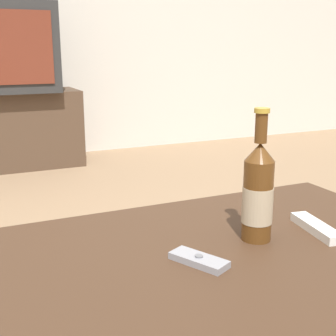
{
  "coord_description": "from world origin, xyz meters",
  "views": [
    {
      "loc": [
        -0.48,
        -0.74,
        0.84
      ],
      "look_at": [
        0.02,
        0.35,
        0.53
      ],
      "focal_mm": 50.0,
      "sensor_mm": 36.0,
      "label": 1
    }
  ],
  "objects_px": {
    "cell_phone": "(199,260)",
    "remote_control": "(316,228)",
    "television": "(8,48)",
    "beer_bottle": "(258,193)",
    "tv_stand": "(15,129)"
  },
  "relations": [
    {
      "from": "beer_bottle",
      "to": "tv_stand",
      "type": "bearing_deg",
      "value": 94.27
    },
    {
      "from": "tv_stand",
      "to": "beer_bottle",
      "type": "bearing_deg",
      "value": -85.73
    },
    {
      "from": "television",
      "to": "beer_bottle",
      "type": "xyz_separation_m",
      "value": [
        0.2,
        -2.68,
        -0.3
      ]
    },
    {
      "from": "tv_stand",
      "to": "remote_control",
      "type": "distance_m",
      "value": 2.73
    },
    {
      "from": "tv_stand",
      "to": "beer_bottle",
      "type": "height_order",
      "value": "beer_bottle"
    },
    {
      "from": "television",
      "to": "beer_bottle",
      "type": "relative_size",
      "value": 2.08
    },
    {
      "from": "television",
      "to": "remote_control",
      "type": "xyz_separation_m",
      "value": [
        0.35,
        -2.7,
        -0.4
      ]
    },
    {
      "from": "tv_stand",
      "to": "beer_bottle",
      "type": "xyz_separation_m",
      "value": [
        0.2,
        -2.68,
        0.27
      ]
    },
    {
      "from": "cell_phone",
      "to": "remote_control",
      "type": "bearing_deg",
      "value": -20.42
    },
    {
      "from": "television",
      "to": "cell_phone",
      "type": "height_order",
      "value": "television"
    },
    {
      "from": "tv_stand",
      "to": "television",
      "type": "xyz_separation_m",
      "value": [
        -0.0,
        -0.0,
        0.57
      ]
    },
    {
      "from": "tv_stand",
      "to": "remote_control",
      "type": "relative_size",
      "value": 5.44
    },
    {
      "from": "tv_stand",
      "to": "remote_control",
      "type": "height_order",
      "value": "tv_stand"
    },
    {
      "from": "television",
      "to": "cell_phone",
      "type": "relative_size",
      "value": 4.75
    },
    {
      "from": "television",
      "to": "cell_phone",
      "type": "bearing_deg",
      "value": -89.39
    }
  ]
}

